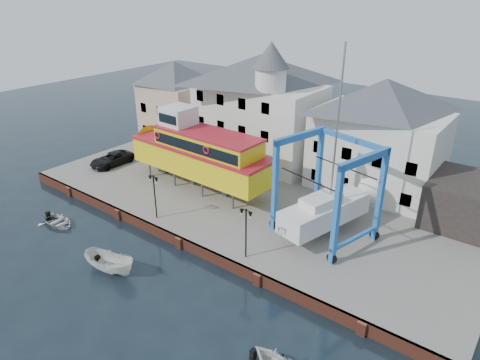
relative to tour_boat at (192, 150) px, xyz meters
The scene contains 14 objects.
ground 11.59m from the tour_boat, 53.53° to the right, with size 140.00×140.00×0.00m, color black.
hardstanding 8.00m from the tour_boat, 21.79° to the left, with size 44.00×22.00×1.00m, color slate.
quay_wall 11.31m from the tour_boat, 53.19° to the right, with size 44.00×0.47×1.00m.
building_pink 15.16m from the tour_boat, 140.96° to the left, with size 8.00×7.00×10.30m.
building_white_main 10.33m from the tour_boat, 81.92° to the left, with size 14.00×8.30×14.00m.
building_white_right 18.63m from the tour_boat, 34.52° to the left, with size 12.00×8.00×11.20m.
shed_dark 26.73m from the tour_boat, 18.60° to the left, with size 8.00×7.00×4.00m, color black.
lamp_post_left 7.66m from the tour_boat, 72.66° to the right, with size 1.12×0.32×4.20m.
lamp_post_right 14.29m from the tour_boat, 30.71° to the right, with size 1.12×0.32×4.20m.
tour_boat is the anchor object (origin of this frame).
travel_lift 15.68m from the tour_boat, ahead, with size 8.38×10.58×15.49m.
van 11.66m from the tour_boat, behind, with size 2.40×5.19×1.44m, color black.
motorboat_a 15.45m from the tour_boat, 72.73° to the right, with size 1.72×4.58×1.77m, color silver.
motorboat_d 14.43m from the tour_boat, 113.39° to the right, with size 2.63×3.68×0.76m, color silver.
Camera 1 is at (22.36, -20.92, 20.11)m, focal length 32.00 mm.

